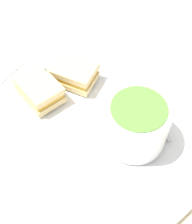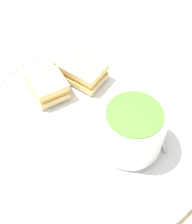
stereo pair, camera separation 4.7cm
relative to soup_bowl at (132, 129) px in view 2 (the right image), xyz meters
The scene contains 6 objects.
ground_plane 0.09m from the soup_bowl, 14.77° to the left, with size 2.40×2.40×0.00m, color beige.
plate 0.08m from the soup_bowl, 14.77° to the left, with size 0.38×0.38×0.02m.
soup_bowl is the anchor object (origin of this frame).
spoon 0.10m from the soup_bowl, 63.46° to the right, with size 0.11×0.07×0.01m.
sandwich_half_near 0.15m from the soup_bowl, ahead, with size 0.09×0.08×0.03m.
sandwich_half_far 0.17m from the soup_bowl, 16.02° to the left, with size 0.08×0.06×0.03m.
Camera 2 is at (-0.23, 0.16, 0.42)m, focal length 50.00 mm.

